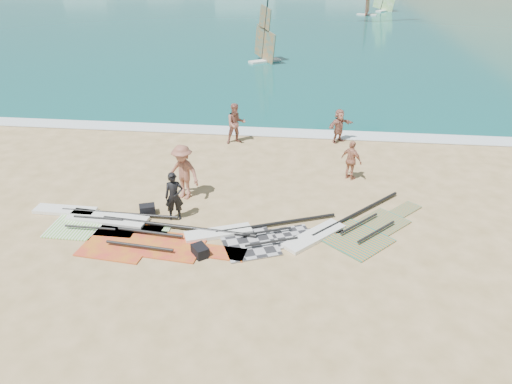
# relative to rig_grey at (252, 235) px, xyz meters

# --- Properties ---
(ground) EXTENTS (300.00, 300.00, 0.00)m
(ground) POSITION_rel_rig_grey_xyz_m (0.02, -2.85, -0.05)
(ground) COLOR #D9B27F
(ground) RESTS_ON ground
(surf_line) EXTENTS (300.00, 1.20, 0.04)m
(surf_line) POSITION_rel_rig_grey_xyz_m (0.02, 9.45, -0.05)
(surf_line) COLOR white
(surf_line) RESTS_ON ground
(rig_grey) EXTENTS (5.08, 3.14, 0.20)m
(rig_grey) POSITION_rel_rig_grey_xyz_m (0.00, 0.00, 0.00)
(rig_grey) COLOR #2A2A2D
(rig_grey) RESTS_ON ground
(rig_green) EXTENTS (5.05, 2.03, 0.20)m
(rig_green) POSITION_rel_rig_grey_xyz_m (-5.57, 0.40, 0.00)
(rig_green) COLOR #67C431
(rig_green) RESTS_ON ground
(rig_orange) EXTENTS (4.71, 4.50, 0.20)m
(rig_orange) POSITION_rel_rig_grey_xyz_m (3.02, 0.67, 0.00)
(rig_orange) COLOR orange
(rig_orange) RESTS_ON ground
(rig_red) EXTENTS (6.44, 2.87, 0.21)m
(rig_red) POSITION_rel_rig_grey_xyz_m (-3.66, -0.22, 0.00)
(rig_red) COLOR red
(rig_red) RESTS_ON ground
(gear_bag_near) EXTENTS (0.62, 0.54, 0.33)m
(gear_bag_near) POSITION_rel_rig_grey_xyz_m (-3.71, 1.05, 0.12)
(gear_bag_near) COLOR black
(gear_bag_near) RESTS_ON ground
(gear_bag_far) EXTENTS (0.62, 0.65, 0.32)m
(gear_bag_far) POSITION_rel_rig_grey_xyz_m (-1.39, -1.21, 0.11)
(gear_bag_far) COLOR black
(gear_bag_far) RESTS_ON ground
(person_wetsuit) EXTENTS (0.70, 0.56, 1.66)m
(person_wetsuit) POSITION_rel_rig_grey_xyz_m (-2.68, 0.85, 0.78)
(person_wetsuit) COLOR black
(person_wetsuit) RESTS_ON ground
(beachgoer_left) EXTENTS (1.10, 0.99, 1.85)m
(beachgoer_left) POSITION_rel_rig_grey_xyz_m (-1.72, 7.98, 0.88)
(beachgoer_left) COLOR #975C50
(beachgoer_left) RESTS_ON ground
(beachgoer_mid) EXTENTS (1.49, 1.19, 2.02)m
(beachgoer_mid) POSITION_rel_rig_grey_xyz_m (-2.75, 2.39, 0.96)
(beachgoer_mid) COLOR #985A47
(beachgoer_mid) RESTS_ON ground
(beachgoer_back) EXTENTS (0.95, 0.88, 1.56)m
(beachgoer_back) POSITION_rel_rig_grey_xyz_m (3.27, 4.66, 0.73)
(beachgoer_back) COLOR tan
(beachgoer_back) RESTS_ON ground
(beachgoer_right) EXTENTS (1.38, 1.30, 1.56)m
(beachgoer_right) POSITION_rel_rig_grey_xyz_m (2.93, 8.65, 0.73)
(beachgoer_right) COLOR #AE6F5E
(beachgoer_right) RESTS_ON ground
(windsurfer_left) EXTENTS (2.43, 2.48, 4.54)m
(windsurfer_left) POSITION_rel_rig_grey_xyz_m (-2.09, 24.83, 1.27)
(windsurfer_left) COLOR white
(windsurfer_left) RESTS_ON ground
(windsurfer_centre) EXTENTS (2.47, 2.84, 4.34)m
(windsurfer_centre) POSITION_rel_rig_grey_xyz_m (7.75, 52.21, 1.22)
(windsurfer_centre) COLOR white
(windsurfer_centre) RESTS_ON ground
(windsurfer_right) EXTENTS (2.70, 2.63, 4.89)m
(windsurfer_right) POSITION_rel_rig_grey_xyz_m (10.21, 56.33, 1.34)
(windsurfer_right) COLOR white
(windsurfer_right) RESTS_ON ground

